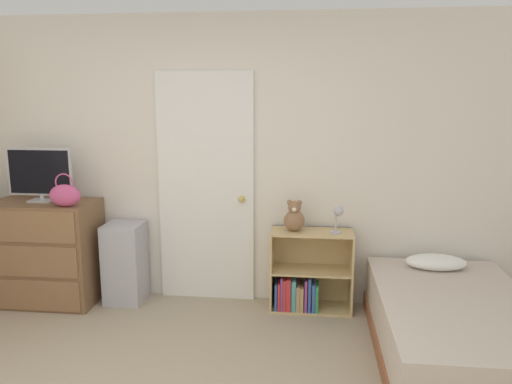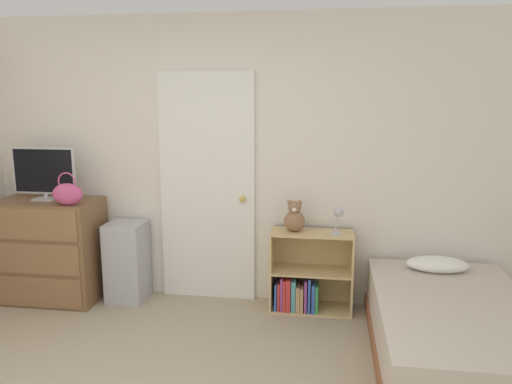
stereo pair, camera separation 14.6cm
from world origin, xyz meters
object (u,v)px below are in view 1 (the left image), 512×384
at_px(tv, 40,174).
at_px(teddy_bear, 294,218).
at_px(desk_lamp, 338,214).
at_px(bed, 455,329).
at_px(handbag, 65,195).
at_px(storage_bin, 125,263).
at_px(bookshelf, 305,280).
at_px(dresser, 46,252).

bearing_deg(tv, teddy_bear, 1.91).
bearing_deg(desk_lamp, tv, -179.29).
height_order(teddy_bear, bed, teddy_bear).
xyz_separation_m(tv, teddy_bear, (2.24, 0.07, -0.35)).
relative_size(handbag, storage_bin, 0.39).
bearing_deg(bed, handbag, 170.96).
xyz_separation_m(handbag, teddy_bear, (1.92, 0.26, -0.21)).
height_order(storage_bin, bookshelf, storage_bin).
relative_size(dresser, bed, 0.50).
distance_m(handbag, teddy_bear, 1.95).
height_order(bookshelf, desk_lamp, desk_lamp).
relative_size(tv, handbag, 2.06).
bearing_deg(storage_bin, handbag, -148.46).
relative_size(dresser, desk_lamp, 3.86).
height_order(tv, bed, tv).
height_order(tv, bookshelf, tv).
xyz_separation_m(dresser, teddy_bear, (2.23, 0.10, 0.36)).
xyz_separation_m(dresser, bed, (3.40, -0.65, -0.24)).
bearing_deg(dresser, tv, 114.16).
relative_size(dresser, bookshelf, 1.31).
height_order(handbag, bed, handbag).
xyz_separation_m(dresser, storage_bin, (0.70, 0.09, -0.10)).
bearing_deg(storage_bin, teddy_bear, 0.49).
bearing_deg(desk_lamp, storage_bin, 179.11).
relative_size(storage_bin, teddy_bear, 2.66).
xyz_separation_m(dresser, bookshelf, (2.33, 0.10, -0.20)).
xyz_separation_m(storage_bin, teddy_bear, (1.52, 0.01, 0.46)).
distance_m(handbag, bed, 3.24).
height_order(handbag, bookshelf, handbag).
distance_m(bookshelf, teddy_bear, 0.57).
distance_m(tv, storage_bin, 1.08).
distance_m(storage_bin, teddy_bear, 1.59).
bearing_deg(desk_lamp, teddy_bear, 173.40).
distance_m(storage_bin, desk_lamp, 1.96).
distance_m(tv, teddy_bear, 2.27).
bearing_deg(bed, bookshelf, 145.08).
bearing_deg(desk_lamp, handbag, -174.62).
distance_m(handbag, storage_bin, 0.81).
distance_m(handbag, desk_lamp, 2.31).
bearing_deg(tv, desk_lamp, 0.71).
bearing_deg(tv, handbag, -30.25).
distance_m(tv, bed, 3.61).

